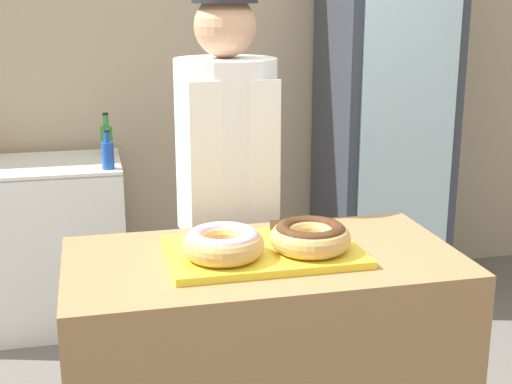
{
  "coord_description": "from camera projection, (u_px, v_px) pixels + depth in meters",
  "views": [
    {
      "loc": [
        -0.51,
        -2.04,
        1.73
      ],
      "look_at": [
        0.0,
        0.1,
        1.13
      ],
      "focal_mm": 50.0,
      "sensor_mm": 36.0,
      "label": 1
    }
  ],
  "objects": [
    {
      "name": "beverage_fridge",
      "position": [
        383.0,
        133.0,
        4.12
      ],
      "size": [
        0.65,
        0.66,
        1.95
      ],
      "color": "#333842",
      "rests_on": "ground_plane"
    },
    {
      "name": "chest_freezer",
      "position": [
        31.0,
        245.0,
        3.82
      ],
      "size": [
        0.99,
        0.59,
        0.9
      ],
      "color": "white",
      "rests_on": "ground_plane"
    },
    {
      "name": "serving_tray",
      "position": [
        263.0,
        252.0,
        2.23
      ],
      "size": [
        0.6,
        0.39,
        0.02
      ],
      "color": "yellow",
      "rests_on": "display_counter"
    },
    {
      "name": "donut_light_glaze",
      "position": [
        223.0,
        243.0,
        2.14
      ],
      "size": [
        0.25,
        0.25,
        0.09
      ],
      "color": "tan",
      "rests_on": "serving_tray"
    },
    {
      "name": "brownie_back_left",
      "position": [
        221.0,
        232.0,
        2.33
      ],
      "size": [
        0.08,
        0.08,
        0.03
      ],
      "color": "#382111",
      "rests_on": "serving_tray"
    },
    {
      "name": "donut_chocolate_glaze",
      "position": [
        310.0,
        236.0,
        2.2
      ],
      "size": [
        0.25,
        0.25,
        0.09
      ],
      "color": "tan",
      "rests_on": "serving_tray"
    },
    {
      "name": "baker_person",
      "position": [
        227.0,
        204.0,
        2.82
      ],
      "size": [
        0.39,
        0.39,
        1.79
      ],
      "color": "#4C4C51",
      "rests_on": "ground_plane"
    },
    {
      "name": "wall_back",
      "position": [
        176.0,
        66.0,
        4.13
      ],
      "size": [
        8.0,
        0.06,
        2.7
      ],
      "color": "tan",
      "rests_on": "ground_plane"
    },
    {
      "name": "bottle_green",
      "position": [
        107.0,
        139.0,
        3.87
      ],
      "size": [
        0.06,
        0.06,
        0.24
      ],
      "color": "#2D8C38",
      "rests_on": "chest_freezer"
    },
    {
      "name": "brownie_back_right",
      "position": [
        285.0,
        228.0,
        2.38
      ],
      "size": [
        0.08,
        0.08,
        0.03
      ],
      "color": "#382111",
      "rests_on": "serving_tray"
    },
    {
      "name": "bottle_blue",
      "position": [
        108.0,
        154.0,
        3.58
      ],
      "size": [
        0.06,
        0.06,
        0.2
      ],
      "color": "#1E4CB2",
      "rests_on": "chest_freezer"
    }
  ]
}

